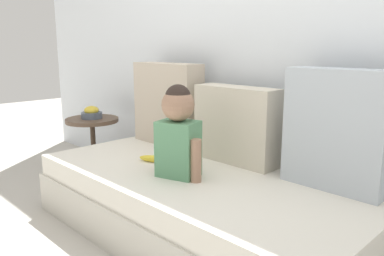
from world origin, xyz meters
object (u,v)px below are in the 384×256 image
couch (195,206)px  banana (153,159)px  fruit_bowl (92,113)px  side_table (93,131)px  throw_pillow_left (168,104)px  throw_pillow_right (337,130)px  toddler (178,131)px  throw_pillow_center (236,125)px

couch → banana: banana is taller
fruit_bowl → side_table: bearing=0.0°
side_table → fruit_bowl: fruit_bowl is taller
couch → fruit_bowl: size_ratio=11.79×
fruit_bowl → throw_pillow_left: bearing=12.6°
throw_pillow_right → fruit_bowl: size_ratio=3.46×
couch → toddler: toddler is taller
couch → banana: 0.39m
banana → toddler: bearing=-11.1°
throw_pillow_center → throw_pillow_right: (0.60, 0.00, 0.06)m
couch → throw_pillow_center: throw_pillow_center is taller
throw_pillow_right → banana: 1.04m
banana → fruit_bowl: size_ratio=1.03×
side_table → fruit_bowl: 0.15m
throw_pillow_center → banana: throw_pillow_center is taller
couch → throw_pillow_right: throw_pillow_right is taller
toddler → fruit_bowl: bearing=169.1°
couch → fruit_bowl: fruit_bowl is taller
toddler → side_table: 1.34m
throw_pillow_left → toddler: (0.56, -0.41, -0.03)m
toddler → side_table: (-1.30, 0.25, -0.25)m
couch → banana: bearing=-176.5°
throw_pillow_center → throw_pillow_right: size_ratio=0.92×
throw_pillow_left → toddler: throw_pillow_left is taller
throw_pillow_center → toddler: (-0.05, -0.41, 0.02)m
throw_pillow_left → side_table: bearing=-167.4°
throw_pillow_right → fruit_bowl: 1.96m
throw_pillow_center → couch: bearing=-90.0°
throw_pillow_center → fruit_bowl: 1.36m
throw_pillow_left → fruit_bowl: 0.77m
throw_pillow_left → banana: 0.52m
banana → throw_pillow_left: bearing=126.9°
throw_pillow_left → throw_pillow_center: size_ratio=1.06×
couch → throw_pillow_right: size_ratio=3.41×
throw_pillow_center → side_table: bearing=-173.0°
throw_pillow_left → throw_pillow_right: size_ratio=0.98×
fruit_bowl → toddler: bearing=-10.9°
couch → banana: (-0.33, -0.02, 0.20)m
throw_pillow_right → banana: throw_pillow_right is taller
throw_pillow_left → fruit_bowl: bearing=-167.4°
fruit_bowl → couch: bearing=-7.3°
side_table → fruit_bowl: (0.00, 0.00, 0.15)m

